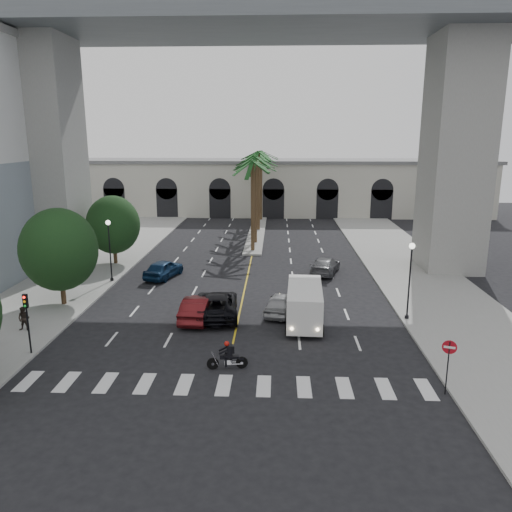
{
  "coord_description": "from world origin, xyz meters",
  "views": [
    {
      "loc": [
        2.58,
        -24.13,
        12.17
      ],
      "look_at": [
        1.29,
        6.0,
        4.86
      ],
      "focal_mm": 35.0,
      "sensor_mm": 36.0,
      "label": 1
    }
  ],
  "objects_px": {
    "lamp_post_right": "(410,274)",
    "cargo_van": "(305,304)",
    "car_c": "(217,305)",
    "lamp_post_left_far": "(110,245)",
    "traffic_signal_far": "(27,314)",
    "car_e": "(164,269)",
    "do_not_enter_sign": "(449,355)",
    "car_d": "(325,266)",
    "car_b": "(198,308)",
    "pedestrian_b": "(24,319)",
    "motorcycle_rider": "(229,356)",
    "car_a": "(281,303)"
  },
  "relations": [
    {
      "from": "car_a",
      "to": "car_e",
      "type": "relative_size",
      "value": 0.94
    },
    {
      "from": "lamp_post_right",
      "to": "car_b",
      "type": "height_order",
      "value": "lamp_post_right"
    },
    {
      "from": "car_b",
      "to": "car_d",
      "type": "height_order",
      "value": "car_b"
    },
    {
      "from": "car_a",
      "to": "do_not_enter_sign",
      "type": "height_order",
      "value": "do_not_enter_sign"
    },
    {
      "from": "car_a",
      "to": "car_d",
      "type": "height_order",
      "value": "car_a"
    },
    {
      "from": "lamp_post_right",
      "to": "motorcycle_rider",
      "type": "relative_size",
      "value": 2.44
    },
    {
      "from": "car_e",
      "to": "do_not_enter_sign",
      "type": "height_order",
      "value": "do_not_enter_sign"
    },
    {
      "from": "lamp_post_left_far",
      "to": "car_b",
      "type": "distance_m",
      "value": 12.33
    },
    {
      "from": "lamp_post_right",
      "to": "car_e",
      "type": "distance_m",
      "value": 21.17
    },
    {
      "from": "car_a",
      "to": "pedestrian_b",
      "type": "xyz_separation_m",
      "value": [
        -16.23,
        -4.22,
        0.18
      ]
    },
    {
      "from": "cargo_van",
      "to": "lamp_post_left_far",
      "type": "bearing_deg",
      "value": 153.16
    },
    {
      "from": "lamp_post_left_far",
      "to": "traffic_signal_far",
      "type": "distance_m",
      "value": 14.52
    },
    {
      "from": "traffic_signal_far",
      "to": "cargo_van",
      "type": "bearing_deg",
      "value": 19.36
    },
    {
      "from": "lamp_post_right",
      "to": "cargo_van",
      "type": "distance_m",
      "value": 7.26
    },
    {
      "from": "traffic_signal_far",
      "to": "car_c",
      "type": "height_order",
      "value": "traffic_signal_far"
    },
    {
      "from": "lamp_post_left_far",
      "to": "car_d",
      "type": "bearing_deg",
      "value": 11.11
    },
    {
      "from": "car_a",
      "to": "car_b",
      "type": "bearing_deg",
      "value": 27.03
    },
    {
      "from": "car_e",
      "to": "do_not_enter_sign",
      "type": "xyz_separation_m",
      "value": [
        18.09,
        -19.54,
        1.22
      ]
    },
    {
      "from": "pedestrian_b",
      "to": "car_d",
      "type": "bearing_deg",
      "value": 35.08
    },
    {
      "from": "car_a",
      "to": "pedestrian_b",
      "type": "relative_size",
      "value": 2.83
    },
    {
      "from": "traffic_signal_far",
      "to": "car_b",
      "type": "distance_m",
      "value": 10.67
    },
    {
      "from": "lamp_post_left_far",
      "to": "car_c",
      "type": "distance_m",
      "value": 12.79
    },
    {
      "from": "cargo_van",
      "to": "do_not_enter_sign",
      "type": "relative_size",
      "value": 2.17
    },
    {
      "from": "lamp_post_left_far",
      "to": "car_b",
      "type": "height_order",
      "value": "lamp_post_left_far"
    },
    {
      "from": "traffic_signal_far",
      "to": "pedestrian_b",
      "type": "height_order",
      "value": "traffic_signal_far"
    },
    {
      "from": "car_a",
      "to": "cargo_van",
      "type": "height_order",
      "value": "cargo_van"
    },
    {
      "from": "lamp_post_right",
      "to": "cargo_van",
      "type": "relative_size",
      "value": 0.88
    },
    {
      "from": "lamp_post_left_far",
      "to": "do_not_enter_sign",
      "type": "bearing_deg",
      "value": -38.96
    },
    {
      "from": "car_b",
      "to": "pedestrian_b",
      "type": "distance_m",
      "value": 10.97
    },
    {
      "from": "lamp_post_left_far",
      "to": "lamp_post_right",
      "type": "xyz_separation_m",
      "value": [
        22.8,
        -8.0,
        0.0
      ]
    },
    {
      "from": "motorcycle_rider",
      "to": "car_a",
      "type": "xyz_separation_m",
      "value": [
        2.86,
        8.68,
        0.04
      ]
    },
    {
      "from": "car_b",
      "to": "lamp_post_left_far",
      "type": "bearing_deg",
      "value": -40.7
    },
    {
      "from": "traffic_signal_far",
      "to": "car_e",
      "type": "xyz_separation_m",
      "value": [
        3.99,
        16.11,
        -1.71
      ]
    },
    {
      "from": "traffic_signal_far",
      "to": "motorcycle_rider",
      "type": "distance_m",
      "value": 11.57
    },
    {
      "from": "lamp_post_right",
      "to": "car_d",
      "type": "bearing_deg",
      "value": 110.92
    },
    {
      "from": "traffic_signal_far",
      "to": "lamp_post_left_far",
      "type": "bearing_deg",
      "value": 90.4
    },
    {
      "from": "motorcycle_rider",
      "to": "car_e",
      "type": "bearing_deg",
      "value": 105.63
    },
    {
      "from": "car_b",
      "to": "cargo_van",
      "type": "height_order",
      "value": "cargo_van"
    },
    {
      "from": "traffic_signal_far",
      "to": "do_not_enter_sign",
      "type": "relative_size",
      "value": 1.31
    },
    {
      "from": "car_c",
      "to": "car_d",
      "type": "distance_m",
      "value": 14.18
    },
    {
      "from": "motorcycle_rider",
      "to": "pedestrian_b",
      "type": "xyz_separation_m",
      "value": [
        -13.37,
        4.46,
        0.22
      ]
    },
    {
      "from": "do_not_enter_sign",
      "to": "car_d",
      "type": "bearing_deg",
      "value": 118.51
    },
    {
      "from": "lamp_post_left_far",
      "to": "car_d",
      "type": "distance_m",
      "value": 18.88
    },
    {
      "from": "lamp_post_right",
      "to": "traffic_signal_far",
      "type": "bearing_deg",
      "value": -164.02
    },
    {
      "from": "lamp_post_right",
      "to": "car_a",
      "type": "xyz_separation_m",
      "value": [
        -8.47,
        1.02,
        -2.47
      ]
    },
    {
      "from": "car_c",
      "to": "cargo_van",
      "type": "bearing_deg",
      "value": 163.15
    },
    {
      "from": "pedestrian_b",
      "to": "traffic_signal_far",
      "type": "bearing_deg",
      "value": -59.73
    },
    {
      "from": "car_c",
      "to": "cargo_van",
      "type": "distance_m",
      "value": 6.1
    },
    {
      "from": "car_d",
      "to": "car_e",
      "type": "height_order",
      "value": "car_e"
    },
    {
      "from": "car_d",
      "to": "pedestrian_b",
      "type": "distance_m",
      "value": 25.11
    }
  ]
}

